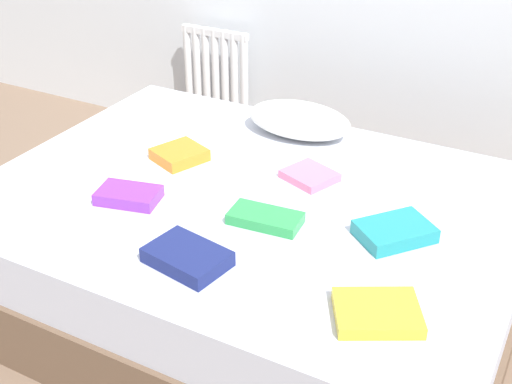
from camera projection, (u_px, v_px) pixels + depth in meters
ground_plane at (250, 299)px, 2.73m from camera, size 8.00×8.00×0.00m
bed at (250, 249)px, 2.61m from camera, size 2.00×1.50×0.50m
radiator at (216, 80)px, 3.81m from camera, size 0.41×0.04×0.59m
pillow at (299, 120)px, 2.89m from camera, size 0.46×0.28×0.14m
textbook_green at (265, 218)px, 2.30m from camera, size 0.26×0.15×0.04m
textbook_orange at (179, 155)px, 2.70m from camera, size 0.23×0.24×0.05m
textbook_purple at (129, 195)px, 2.42m from camera, size 0.25×0.19×0.04m
textbook_teal at (395, 232)px, 2.21m from camera, size 0.28×0.29×0.05m
textbook_navy at (187, 257)px, 2.09m from camera, size 0.28×0.21×0.05m
textbook_pink at (310, 176)px, 2.57m from camera, size 0.23×0.22×0.03m
textbook_yellow at (377, 313)px, 1.87m from camera, size 0.30×0.28×0.04m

